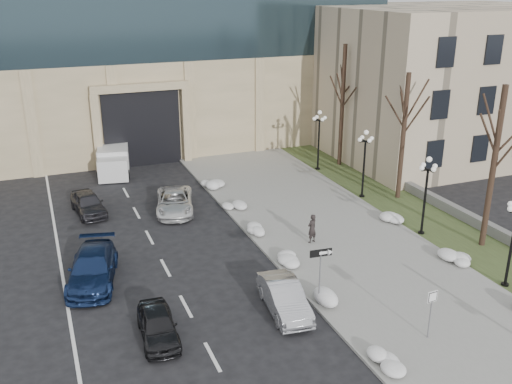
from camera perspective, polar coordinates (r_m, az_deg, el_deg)
sidewalk at (r=33.26m, az=8.00°, el=-4.44°), size 9.00×40.00×0.12m
curb at (r=31.43m, az=0.79°, el=-5.74°), size 0.30×40.00×0.14m
grass_strip at (r=36.72m, az=16.88°, el=-2.73°), size 4.00×40.00×0.10m
stone_wall at (r=39.24m, az=17.46°, el=-0.83°), size 0.50×30.00×0.70m
classical_building at (r=53.03m, az=18.61°, el=10.74°), size 22.00×18.12×12.00m
car_a at (r=24.36m, az=-9.79°, el=-12.99°), size 1.70×3.74×1.25m
car_b at (r=25.78m, az=2.84°, el=-10.48°), size 1.90×4.32×1.38m
car_c at (r=29.10m, az=-16.03°, el=-7.33°), size 3.29×5.61×1.52m
car_d at (r=36.72m, az=-8.14°, el=-0.96°), size 3.39×5.31×1.36m
car_e at (r=37.57m, az=-16.44°, el=-1.08°), size 2.16×4.29×1.40m
pedestrian at (r=31.93m, az=5.62°, el=-3.65°), size 0.72×0.60×1.68m
box_truck at (r=45.54m, az=-14.04°, el=3.26°), size 3.26×6.72×2.04m
one_way_sign at (r=25.44m, az=6.86°, el=-6.70°), size 1.08×0.30×2.89m
keep_sign at (r=24.40m, az=17.15°, el=-10.70°), size 0.49×0.08×2.28m
snow_clump_b at (r=23.24m, az=13.42°, el=-16.09°), size 1.10×1.60×0.36m
snow_clump_c at (r=26.39m, az=7.26°, el=-10.83°), size 1.10×1.60×0.36m
snow_clump_d at (r=29.77m, az=3.04°, el=-6.85°), size 1.10×1.60×0.36m
snow_clump_e at (r=33.21m, az=0.49°, el=-3.82°), size 1.10×1.60×0.36m
snow_clump_f at (r=36.56m, az=-2.15°, el=-1.50°), size 1.10×1.60×0.36m
snow_clump_g at (r=40.59m, az=-4.50°, el=0.71°), size 1.10×1.60×0.36m
snow_clump_i at (r=31.54m, az=19.23°, el=-6.41°), size 1.10×1.60×0.36m
snow_clump_j at (r=35.60m, az=13.12°, el=-2.67°), size 1.10×1.60×0.36m
lamppost_b at (r=33.56m, az=16.67°, el=0.65°), size 1.18×1.18×4.76m
lamppost_c at (r=38.58m, az=10.81°, el=3.69°), size 1.18×1.18×4.76m
lamppost_d at (r=43.98m, az=6.32°, el=5.97°), size 1.18×1.18×4.76m
tree_near at (r=32.42m, az=22.93°, el=4.32°), size 3.20×3.20×9.00m
tree_mid at (r=38.39m, az=14.65°, el=7.06°), size 3.20×3.20×8.50m
tree_far at (r=44.82m, az=8.71°, el=10.16°), size 3.20×3.20×9.50m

